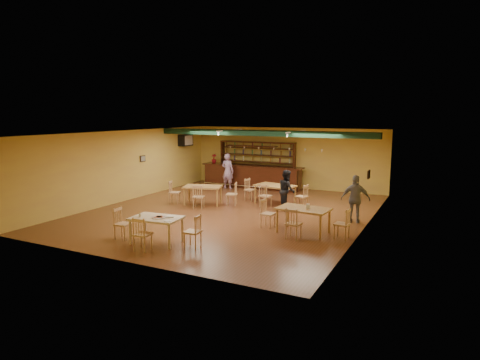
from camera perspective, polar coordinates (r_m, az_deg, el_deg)
The scene contains 22 objects.
floor at distance 16.09m, azimuth -1.32°, elevation -4.32°, with size 12.00×12.00×0.00m, color brown.
ceiling_beam at distance 18.20m, azimuth 2.80°, elevation 6.36°, with size 10.00×0.30×0.25m, color black.
track_rail_left at distance 19.52m, azimuth -1.36°, elevation 6.76°, with size 0.05×2.50×0.05m, color silver.
track_rail_right at distance 18.24m, azimuth 7.62°, elevation 6.52°, with size 0.05×2.50×0.05m, color silver.
ac_unit at distance 21.78m, azimuth -7.38°, elevation 5.38°, with size 0.34×0.70×0.48m, color silver.
picture_left at distance 19.38m, azimuth -13.04°, elevation 2.84°, with size 0.04×0.34×0.28m, color black.
picture_right at distance 14.67m, azimuth 17.04°, elevation 0.73°, with size 0.04×0.34×0.28m, color black.
bar_counter at distance 21.17m, azimuth 1.61°, elevation 0.48°, with size 5.29×0.85×1.13m, color #32170A.
back_bar_hutch at distance 21.66m, azimuth 2.32°, elevation 2.21°, with size 4.09×0.40×2.28m, color #32170A.
poinsettia at distance 22.08m, azimuth -3.56°, elevation 2.91°, with size 0.26×0.26×0.46m, color maroon.
dining_table_a at distance 17.40m, azimuth -5.06°, elevation -2.05°, with size 1.52×0.91×0.76m, color #A27439.
dining_table_b at distance 17.45m, azimuth 4.76°, elevation -1.96°, with size 1.59×0.95×0.79m, color #A27439.
dining_table_d at distance 13.39m, azimuth 8.54°, elevation -5.43°, with size 1.59×0.95×0.79m, color #A27439.
near_table at distance 12.47m, azimuth -11.23°, elevation -6.67°, with size 1.43×0.92×0.76m, color #CBB788.
pizza_tray at distance 12.31m, azimuth -10.90°, elevation -4.99°, with size 0.40×0.40×0.01m, color silver.
parmesan_shaker at distance 12.52m, azimuth -13.38°, elevation -4.61°, with size 0.07×0.07×0.11m, color #EAE5C6.
napkin_stack at distance 12.32m, azimuth -9.38°, elevation -4.90°, with size 0.20×0.15×0.03m, color white.
pizza_server at distance 12.26m, azimuth -10.19°, elevation -4.98°, with size 0.32×0.09×0.00m, color silver.
side_plate at distance 11.88m, azimuth -9.74°, elevation -5.47°, with size 0.22×0.22×0.01m, color white.
patron_bar at distance 20.81m, azimuth -1.69°, elevation 1.21°, with size 0.64×0.42×1.76m, color purple.
patron_right_a at distance 16.36m, azimuth 6.34°, elevation -1.35°, with size 0.76×0.59×1.57m, color black.
patron_right_b at distance 14.90m, azimuth 15.38°, elevation -2.50°, with size 0.96×0.40×1.64m, color slate.
Camera 1 is at (7.33, -13.83, 3.73)m, focal length 31.51 mm.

